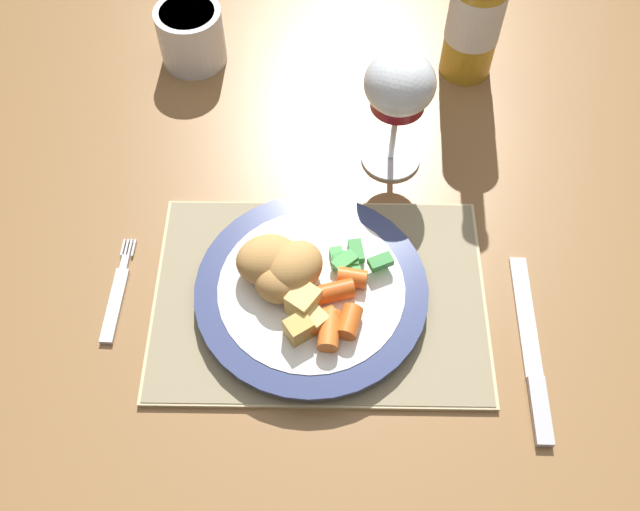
# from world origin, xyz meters

# --- Properties ---
(ground_plane) EXTENTS (6.00, 6.00, 0.00)m
(ground_plane) POSITION_xyz_m (0.00, 0.00, 0.00)
(ground_plane) COLOR #383333
(dining_table) EXTENTS (1.14, 0.95, 0.74)m
(dining_table) POSITION_xyz_m (0.00, 0.00, 0.65)
(dining_table) COLOR olive
(dining_table) RESTS_ON ground
(placemat) EXTENTS (0.36, 0.25, 0.01)m
(placemat) POSITION_xyz_m (-0.02, -0.16, 0.74)
(placemat) COLOR #CCB789
(placemat) RESTS_ON dining_table
(dinner_plate) EXTENTS (0.25, 0.25, 0.02)m
(dinner_plate) POSITION_xyz_m (-0.03, -0.16, 0.76)
(dinner_plate) COLOR white
(dinner_plate) RESTS_ON placemat
(breaded_croquettes) EXTENTS (0.11, 0.09, 0.05)m
(breaded_croquettes) POSITION_xyz_m (-0.06, -0.15, 0.79)
(breaded_croquettes) COLOR tan
(breaded_croquettes) RESTS_ON dinner_plate
(green_beans_pile) EXTENTS (0.07, 0.05, 0.02)m
(green_beans_pile) POSITION_xyz_m (0.01, -0.13, 0.77)
(green_beans_pile) COLOR green
(green_beans_pile) RESTS_ON dinner_plate
(glazed_carrots) EXTENTS (0.07, 0.09, 0.02)m
(glazed_carrots) POSITION_xyz_m (-0.00, -0.19, 0.78)
(glazed_carrots) COLOR orange
(glazed_carrots) RESTS_ON dinner_plate
(fork) EXTENTS (0.02, 0.13, 0.01)m
(fork) POSITION_xyz_m (-0.24, -0.16, 0.74)
(fork) COLOR silver
(fork) RESTS_ON dining_table
(table_knife) EXTENTS (0.02, 0.21, 0.01)m
(table_knife) POSITION_xyz_m (0.20, -0.24, 0.74)
(table_knife) COLOR silver
(table_knife) RESTS_ON dining_table
(wine_glass) EXTENTS (0.08, 0.08, 0.16)m
(wine_glass) POSITION_xyz_m (0.07, 0.04, 0.86)
(wine_glass) COLOR silver
(wine_glass) RESTS_ON dining_table
(roast_potatoes) EXTENTS (0.05, 0.06, 0.03)m
(roast_potatoes) POSITION_xyz_m (-0.03, -0.20, 0.78)
(roast_potatoes) COLOR #E5BC66
(roast_potatoes) RESTS_ON dinner_plate
(drinking_cup) EXTENTS (0.09, 0.09, 0.08)m
(drinking_cup) POSITION_xyz_m (-0.19, 0.21, 0.78)
(drinking_cup) COLOR white
(drinking_cup) RESTS_ON dining_table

